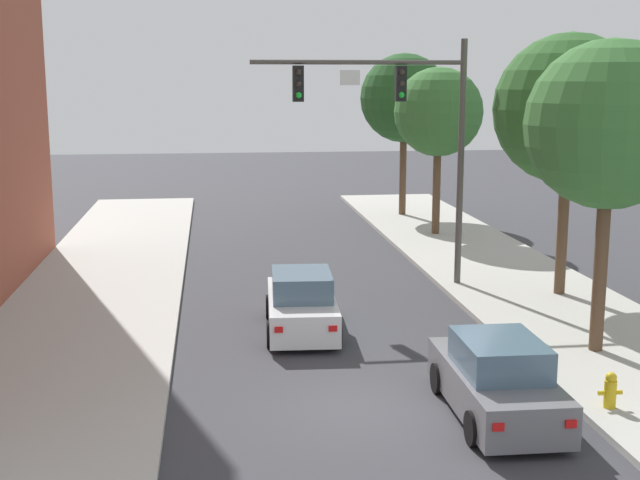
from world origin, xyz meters
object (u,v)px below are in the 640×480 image
object	(u,v)px
street_tree_second	(569,110)
street_tree_third	(438,112)
traffic_signal_mast	(403,117)
street_tree_farthest	(404,98)
street_tree_nearest	(609,126)
car_following_grey	(497,381)
car_lead_white	(302,304)
fire_hydrant	(610,390)

from	to	relation	value
street_tree_second	street_tree_third	world-z (taller)	street_tree_second
traffic_signal_mast	street_tree_farthest	distance (m)	14.03
traffic_signal_mast	street_tree_nearest	distance (m)	7.68
traffic_signal_mast	street_tree_farthest	xyz separation A→B (m)	(3.15, 13.67, 0.23)
street_tree_nearest	car_following_grey	bearing A→B (deg)	-137.64
street_tree_nearest	street_tree_third	bearing A→B (deg)	89.12
car_following_grey	street_tree_farthest	size ratio (longest dim) A/B	0.57
car_lead_white	street_tree_third	bearing A→B (deg)	61.25
car_lead_white	fire_hydrant	world-z (taller)	car_lead_white
car_following_grey	street_tree_second	size ratio (longest dim) A/B	0.56
car_lead_white	street_tree_farthest	size ratio (longest dim) A/B	0.58
fire_hydrant	street_tree_third	bearing A→B (deg)	85.29
street_tree_third	street_tree_second	bearing A→B (deg)	-84.00
traffic_signal_mast	car_following_grey	distance (m)	11.23
car_lead_white	street_tree_third	size ratio (longest dim) A/B	0.64
traffic_signal_mast	street_tree_second	world-z (taller)	street_tree_second
street_tree_nearest	street_tree_farthest	xyz separation A→B (m)	(-0.01, 20.66, 0.14)
traffic_signal_mast	car_following_grey	bearing A→B (deg)	-92.15
street_tree_second	street_tree_farthest	world-z (taller)	street_tree_second
traffic_signal_mast	street_tree_third	size ratio (longest dim) A/B	1.10
car_lead_white	fire_hydrant	size ratio (longest dim) A/B	6.00
street_tree_nearest	street_tree_third	size ratio (longest dim) A/B	1.06
traffic_signal_mast	fire_hydrant	bearing A→B (deg)	-80.01
street_tree_second	street_tree_third	size ratio (longest dim) A/B	1.12
traffic_signal_mast	fire_hydrant	world-z (taller)	traffic_signal_mast
street_tree_nearest	street_tree_second	size ratio (longest dim) A/B	0.95
street_tree_second	fire_hydrant	bearing A→B (deg)	-106.83
car_following_grey	street_tree_third	distance (m)	19.65
traffic_signal_mast	car_lead_white	world-z (taller)	traffic_signal_mast
street_tree_nearest	street_tree_third	world-z (taller)	street_tree_nearest
car_lead_white	street_tree_third	xyz separation A→B (m)	(6.95, 12.66, 4.40)
street_tree_farthest	traffic_signal_mast	bearing A→B (deg)	-102.99
street_tree_second	car_following_grey	bearing A→B (deg)	-119.75
car_lead_white	street_tree_second	xyz separation A→B (m)	(8.02, 2.41, 4.87)
car_following_grey	fire_hydrant	distance (m)	2.25
fire_hydrant	street_tree_nearest	bearing A→B (deg)	69.03
street_tree_second	street_tree_third	xyz separation A→B (m)	(-1.08, 10.25, -0.47)
traffic_signal_mast	street_tree_third	xyz separation A→B (m)	(3.41, 8.54, -0.22)
street_tree_farthest	car_following_grey	bearing A→B (deg)	-98.42
car_lead_white	street_tree_nearest	bearing A→B (deg)	-23.16
fire_hydrant	street_tree_second	distance (m)	10.46
street_tree_nearest	street_tree_third	xyz separation A→B (m)	(0.24, 15.53, -0.31)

